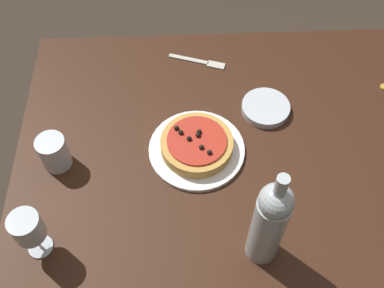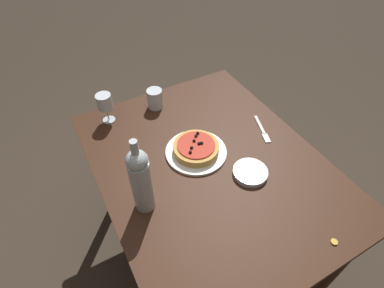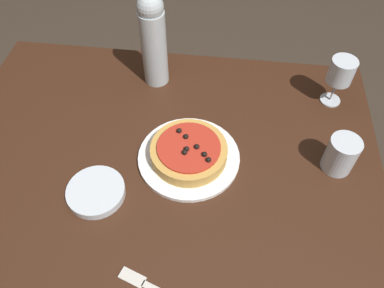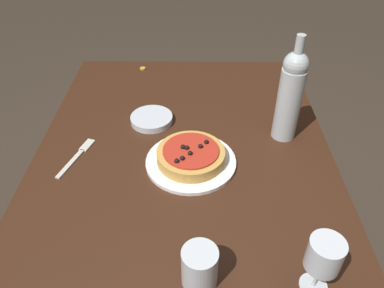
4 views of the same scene
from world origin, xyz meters
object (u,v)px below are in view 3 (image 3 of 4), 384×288
dining_table (161,183)px  wine_glass (341,73)px  dinner_plate (189,157)px  wine_bottle (153,38)px  water_cup (341,155)px  fork (153,288)px  pizza (189,151)px  side_bowl (96,192)px

dining_table → wine_glass: bearing=31.7°
dining_table → dinner_plate: dinner_plate is taller
wine_bottle → water_cup: wine_bottle is taller
dining_table → dinner_plate: bearing=16.6°
wine_bottle → water_cup: 0.61m
dining_table → dinner_plate: size_ratio=4.36×
dining_table → fork: (0.05, -0.32, 0.10)m
pizza → fork: size_ratio=1.08×
dining_table → water_cup: (0.47, 0.05, 0.15)m
pizza → side_bowl: pizza is taller
water_cup → side_bowl: water_cup is taller
wine_glass → wine_bottle: (-0.54, 0.03, 0.04)m
dinner_plate → wine_glass: 0.49m
water_cup → pizza: bearing=-176.4°
wine_bottle → side_bowl: (-0.07, -0.44, -0.14)m
water_cup → fork: water_cup is taller
dining_table → pizza: size_ratio=5.84×
dining_table → wine_bottle: bearing=101.0°
dining_table → wine_bottle: 0.42m
wine_glass → pizza: bearing=-145.7°
pizza → side_bowl: (-0.21, -0.14, -0.02)m
fork → side_bowl: bearing=-30.5°
pizza → water_cup: size_ratio=2.01×
pizza → wine_bottle: wine_bottle is taller
dining_table → water_cup: bearing=5.8°
pizza → wine_bottle: (-0.14, 0.30, 0.12)m
dining_table → wine_glass: size_ratio=7.75×
dinner_plate → wine_glass: size_ratio=1.78×
side_bowl → water_cup: bearing=15.1°
dining_table → side_bowl: 0.21m
water_cup → fork: 0.56m
pizza → wine_glass: (0.40, 0.27, 0.08)m
dining_table → wine_bottle: (-0.06, 0.32, 0.26)m
dinner_plate → pizza: pizza is taller
dinner_plate → wine_bottle: 0.36m
dinner_plate → wine_bottle: (-0.14, 0.30, 0.15)m
dinner_plate → water_cup: (0.39, 0.02, 0.04)m
dinner_plate → wine_bottle: bearing=115.4°
water_cup → side_bowl: 0.62m
dining_table → dinner_plate: 0.14m
wine_bottle → fork: 0.68m
dinner_plate → side_bowl: (-0.21, -0.14, 0.01)m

